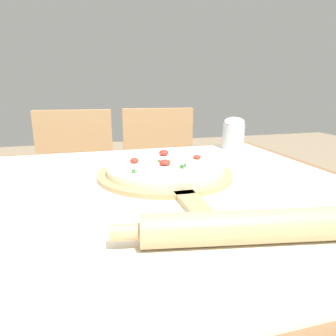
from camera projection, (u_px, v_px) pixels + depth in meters
The scene contains 8 objects.
dining_table at pixel (152, 235), 0.75m from camera, with size 1.10×0.99×0.77m.
towel_cloth at pixel (151, 189), 0.71m from camera, with size 1.02×0.91×0.00m.
pizza_peel at pixel (167, 176), 0.79m from camera, with size 0.36×0.52×0.01m.
pizza at pixel (165, 167), 0.80m from camera, with size 0.31×0.31×0.04m.
rolling_pin at pixel (270, 226), 0.46m from camera, with size 0.49×0.12×0.05m.
chair_left at pixel (76, 188), 1.50m from camera, with size 0.44×0.44×0.90m.
chair_right at pixel (161, 181), 1.61m from camera, with size 0.43×0.43×0.90m.
flour_cup at pixel (234, 133), 1.16m from camera, with size 0.08×0.08×0.12m.
Camera 1 is at (-0.14, -0.66, 1.01)m, focal length 32.00 mm.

